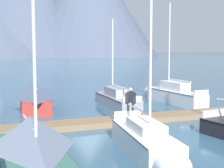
% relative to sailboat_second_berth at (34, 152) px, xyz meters
% --- Properties ---
extents(ground_plane, '(700.00, 700.00, 0.00)m').
position_rel_sailboat_second_berth_xyz_m(ground_plane, '(6.59, 2.23, -0.92)').
color(ground_plane, '#335B75').
extents(dock, '(21.44, 2.70, 0.30)m').
position_rel_sailboat_second_berth_xyz_m(dock, '(6.59, 6.23, -0.78)').
color(dock, '#846B4C').
rests_on(dock, ground).
extents(sailboat_second_berth, '(2.30, 6.08, 7.92)m').
position_rel_sailboat_second_berth_xyz_m(sailboat_second_berth, '(0.00, 0.00, 0.00)').
color(sailboat_second_berth, '#336B56').
rests_on(sailboat_second_berth, ground).
extents(sailboat_mid_dock_port, '(2.61, 5.80, 7.18)m').
position_rel_sailboat_second_berth_xyz_m(sailboat_mid_dock_port, '(2.75, 12.26, -0.03)').
color(sailboat_mid_dock_port, '#B2332D').
rests_on(sailboat_mid_dock_port, ground).
extents(sailboat_mid_dock_starboard, '(2.43, 6.02, 7.63)m').
position_rel_sailboat_second_berth_xyz_m(sailboat_mid_dock_starboard, '(4.43, 0.45, -0.34)').
color(sailboat_mid_dock_starboard, white).
rests_on(sailboat_mid_dock_starboard, ground).
extents(sailboat_far_berth, '(2.12, 7.15, 6.27)m').
position_rel_sailboat_second_berth_xyz_m(sailboat_far_berth, '(8.50, 11.82, -0.40)').
color(sailboat_far_berth, '#93939E').
rests_on(sailboat_far_berth, ground).
extents(sailboat_end_of_dock, '(1.43, 7.44, 7.63)m').
position_rel_sailboat_second_berth_xyz_m(sailboat_end_of_dock, '(13.06, 11.26, -0.27)').
color(sailboat_end_of_dock, silver).
rests_on(sailboat_end_of_dock, ground).
extents(person_on_dock, '(0.54, 0.36, 1.69)m').
position_rel_sailboat_second_berth_xyz_m(person_on_dock, '(6.75, 6.15, 0.34)').
color(person_on_dock, '#232328').
rests_on(person_on_dock, dock).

